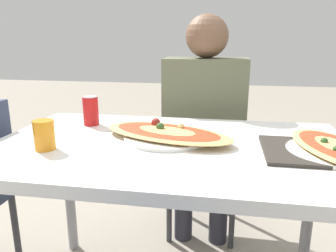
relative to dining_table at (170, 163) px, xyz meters
The scene contains 8 objects.
dining_table is the anchor object (origin of this frame).
chair_far_seated 0.74m from the dining_table, 83.39° to the left, with size 0.40×0.40×0.86m.
person_seated 0.62m from the dining_table, 82.25° to the left, with size 0.43×0.25×1.22m.
pizza_main 0.11m from the dining_table, 114.41° to the left, with size 0.57×0.39×0.06m.
soda_can 0.45m from the dining_table, 152.52° to the left, with size 0.07×0.07×0.12m.
drink_glass 0.45m from the dining_table, 161.37° to the right, with size 0.07×0.07×0.10m.
serving_tray 0.52m from the dining_table, ahead, with size 0.38×0.29×0.01m.
pizza_second 0.55m from the dining_table, ahead, with size 0.31×0.47×0.05m.
Camera 1 is at (0.18, -1.10, 1.10)m, focal length 35.00 mm.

